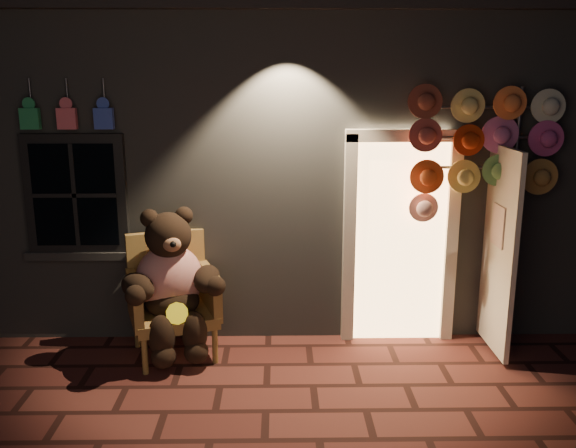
{
  "coord_description": "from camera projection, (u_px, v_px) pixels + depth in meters",
  "views": [
    {
      "loc": [
        0.11,
        -4.52,
        2.7
      ],
      "look_at": [
        0.2,
        1.0,
        1.35
      ],
      "focal_mm": 38.0,
      "sensor_mm": 36.0,
      "label": 1
    }
  ],
  "objects": [
    {
      "name": "ground",
      "position": [
        266.0,
        411.0,
        5.03
      ],
      "size": [
        60.0,
        60.0,
        0.0
      ],
      "primitive_type": "plane",
      "color": "#5B2922",
      "rests_on": "ground"
    },
    {
      "name": "shop_building",
      "position": [
        270.0,
        146.0,
        8.49
      ],
      "size": [
        7.3,
        5.95,
        3.51
      ],
      "color": "slate",
      "rests_on": "ground"
    },
    {
      "name": "wicker_armchair",
      "position": [
        171.0,
        295.0,
        6.01
      ],
      "size": [
        0.99,
        0.95,
        1.18
      ],
      "rotation": [
        0.0,
        0.0,
        0.33
      ],
      "color": "olive",
      "rests_on": "ground"
    },
    {
      "name": "teddy_bear",
      "position": [
        171.0,
        283.0,
        5.82
      ],
      "size": [
        0.98,
        0.92,
        1.43
      ],
      "rotation": [
        0.0,
        0.0,
        0.33
      ],
      "color": "red",
      "rests_on": "ground"
    },
    {
      "name": "hat_rack",
      "position": [
        480.0,
        146.0,
        5.82
      ],
      "size": [
        1.48,
        0.22,
        2.62
      ],
      "color": "#59595E",
      "rests_on": "ground"
    }
  ]
}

